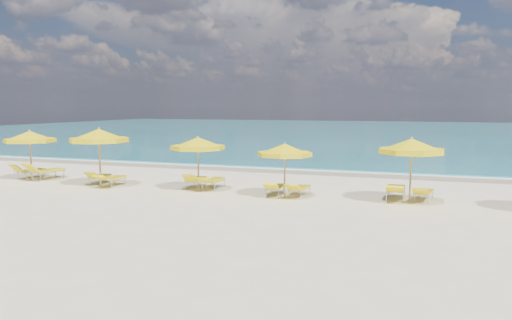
% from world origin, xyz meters
% --- Properties ---
extents(ground_plane, '(120.00, 120.00, 0.00)m').
position_xyz_m(ground_plane, '(0.00, 0.00, 0.00)').
color(ground_plane, beige).
extents(ocean, '(120.00, 80.00, 0.30)m').
position_xyz_m(ocean, '(0.00, 48.00, 0.00)').
color(ocean, '#156F79').
rests_on(ocean, ground).
extents(wet_sand_band, '(120.00, 2.60, 0.01)m').
position_xyz_m(wet_sand_band, '(0.00, 7.40, 0.00)').
color(wet_sand_band, tan).
rests_on(wet_sand_band, ground).
extents(foam_line, '(120.00, 1.20, 0.03)m').
position_xyz_m(foam_line, '(0.00, 8.20, 0.00)').
color(foam_line, white).
rests_on(foam_line, ground).
extents(whitecap_near, '(14.00, 0.36, 0.05)m').
position_xyz_m(whitecap_near, '(-6.00, 17.00, 0.00)').
color(whitecap_near, white).
rests_on(whitecap_near, ground).
extents(whitecap_far, '(18.00, 0.30, 0.05)m').
position_xyz_m(whitecap_far, '(8.00, 24.00, 0.00)').
color(whitecap_far, white).
rests_on(whitecap_far, ground).
extents(umbrella_1, '(2.74, 2.74, 2.36)m').
position_xyz_m(umbrella_1, '(-10.71, 0.22, 2.01)').
color(umbrella_1, tan).
rests_on(umbrella_1, ground).
extents(umbrella_2, '(3.25, 3.25, 2.55)m').
position_xyz_m(umbrella_2, '(-6.53, -0.24, 2.18)').
color(umbrella_2, tan).
rests_on(umbrella_2, ground).
extents(umbrella_3, '(2.69, 2.69, 2.26)m').
position_xyz_m(umbrella_3, '(-2.04, 0.15, 1.93)').
color(umbrella_3, tan).
rests_on(umbrella_3, ground).
extents(umbrella_4, '(2.32, 2.32, 2.11)m').
position_xyz_m(umbrella_4, '(1.73, -0.18, 1.80)').
color(umbrella_4, tan).
rests_on(umbrella_4, ground).
extents(umbrella_5, '(3.05, 3.05, 2.38)m').
position_xyz_m(umbrella_5, '(6.28, 0.28, 2.03)').
color(umbrella_5, tan).
rests_on(umbrella_5, ground).
extents(lounger_1_left, '(0.83, 1.77, 0.77)m').
position_xyz_m(lounger_1_left, '(-11.24, 0.73, 0.21)').
color(lounger_1_left, '#A5A8AD').
rests_on(lounger_1_left, ground).
extents(lounger_1_right, '(0.98, 2.05, 0.90)m').
position_xyz_m(lounger_1_right, '(-10.18, 0.64, 0.24)').
color(lounger_1_right, '#A5A8AD').
rests_on(lounger_1_right, ground).
extents(lounger_2_left, '(0.84, 1.70, 0.67)m').
position_xyz_m(lounger_2_left, '(-6.97, 0.31, 0.20)').
color(lounger_2_left, '#A5A8AD').
rests_on(lounger_2_left, ground).
extents(lounger_2_right, '(0.65, 1.81, 0.65)m').
position_xyz_m(lounger_2_right, '(-6.03, -0.07, 0.21)').
color(lounger_2_right, '#A5A8AD').
rests_on(lounger_2_right, ground).
extents(lounger_3_left, '(0.86, 1.84, 0.74)m').
position_xyz_m(lounger_3_left, '(-2.43, 0.71, 0.21)').
color(lounger_3_left, '#A5A8AD').
rests_on(lounger_3_left, ground).
extents(lounger_3_right, '(0.67, 1.88, 0.67)m').
position_xyz_m(lounger_3_right, '(-1.63, 0.71, 0.22)').
color(lounger_3_right, '#A5A8AD').
rests_on(lounger_3_right, ground).
extents(lounger_4_left, '(0.71, 1.72, 0.65)m').
position_xyz_m(lounger_4_left, '(1.25, 0.14, 0.20)').
color(lounger_4_left, '#A5A8AD').
rests_on(lounger_4_left, ground).
extents(lounger_4_right, '(0.67, 1.69, 0.64)m').
position_xyz_m(lounger_4_right, '(2.21, 0.21, 0.20)').
color(lounger_4_right, '#A5A8AD').
rests_on(lounger_4_right, ground).
extents(lounger_5_left, '(0.70, 2.03, 0.74)m').
position_xyz_m(lounger_5_left, '(5.75, 0.79, 0.24)').
color(lounger_5_left, '#A5A8AD').
rests_on(lounger_5_left, ground).
extents(lounger_5_right, '(0.78, 1.72, 0.63)m').
position_xyz_m(lounger_5_right, '(6.74, 0.87, 0.19)').
color(lounger_5_right, '#A5A8AD').
rests_on(lounger_5_right, ground).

